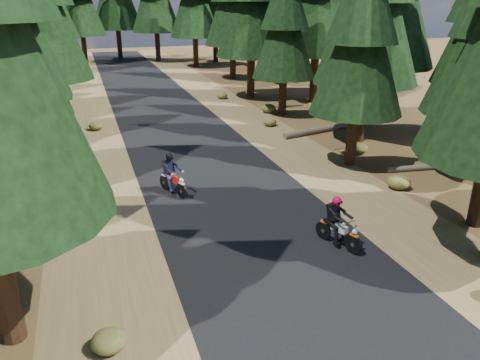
% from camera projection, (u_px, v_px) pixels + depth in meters
% --- Properties ---
extents(ground, '(120.00, 120.00, 0.00)m').
position_uv_depth(ground, '(255.00, 229.00, 14.68)').
color(ground, '#4D341B').
rests_on(ground, ground).
extents(road, '(6.00, 100.00, 0.01)m').
position_uv_depth(road, '(213.00, 175.00, 19.09)').
color(road, black).
rests_on(road, ground).
extents(shoulder_l, '(3.20, 100.00, 0.01)m').
position_uv_depth(shoulder_l, '(96.00, 189.00, 17.73)').
color(shoulder_l, brown).
rests_on(shoulder_l, ground).
extents(shoulder_r, '(3.20, 100.00, 0.01)m').
position_uv_depth(shoulder_r, '(314.00, 164.00, 20.45)').
color(shoulder_r, brown).
rests_on(shoulder_r, ground).
extents(log_near, '(6.04, 1.77, 0.32)m').
position_uv_depth(log_near, '(330.00, 128.00, 25.48)').
color(log_near, '#4C4233').
rests_on(log_near, ground).
extents(log_far, '(4.33, 0.84, 0.24)m').
position_uv_depth(log_far, '(435.00, 167.00, 19.76)').
color(log_far, '#4C4233').
rests_on(log_far, ground).
extents(understory_shrubs, '(14.87, 30.94, 0.57)m').
position_uv_depth(understory_shrubs, '(237.00, 154.00, 20.94)').
color(understory_shrubs, '#474C1E').
rests_on(understory_shrubs, ground).
extents(rider_lead, '(1.07, 1.77, 1.51)m').
position_uv_depth(rider_lead, '(339.00, 230.00, 13.48)').
color(rider_lead, silver).
rests_on(rider_lead, road).
extents(rider_follow, '(1.15, 1.79, 1.54)m').
position_uv_depth(rider_follow, '(173.00, 181.00, 17.12)').
color(rider_follow, '#96110A').
rests_on(rider_follow, road).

